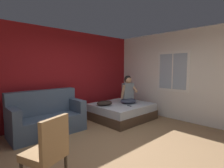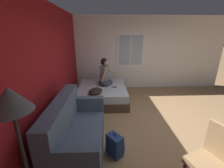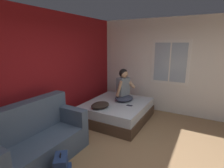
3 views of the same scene
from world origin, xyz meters
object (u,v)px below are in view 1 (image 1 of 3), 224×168
bed (122,111)px  backpack (56,134)px  person_seated (128,92)px  side_chair (48,150)px  couch (47,117)px  cell_phone (129,106)px  throw_pillow (105,103)px

bed → backpack: bed is taller
person_seated → bed: bearing=153.7°
backpack → bed: bearing=6.6°
side_chair → person_seated: (3.20, 1.44, 0.30)m
couch → bed: bearing=-11.1°
backpack → cell_phone: cell_phone is taller
side_chair → throw_pillow: side_chair is taller
side_chair → throw_pillow: (2.46, 1.71, 0.02)m
couch → cell_phone: bearing=-21.2°
bed → couch: 2.25m
bed → cell_phone: (-0.08, -0.39, 0.25)m
backpack → person_seated: bearing=4.0°
bed → person_seated: 0.64m
bed → side_chair: 3.40m
backpack → cell_phone: 2.25m
person_seated → cell_phone: 0.53m
backpack → cell_phone: (2.23, -0.12, 0.29)m
person_seated → side_chair: bearing=-155.8°
person_seated → backpack: (-2.50, -0.17, -0.64)m
throw_pillow → bed: bearing=-17.2°
bed → person_seated: person_seated is taller
bed → backpack: bearing=-173.4°
bed → side_chair: (-3.01, -1.53, 0.30)m
backpack → throw_pillow: size_ratio=0.95×
bed → cell_phone: 0.47m
bed → backpack: 2.33m
couch → person_seated: person_seated is taller
person_seated → couch: bearing=167.6°
cell_phone → couch: bearing=-26.8°
couch → cell_phone: 2.28m
couch → person_seated: 2.49m
person_seated → throw_pillow: 0.84m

